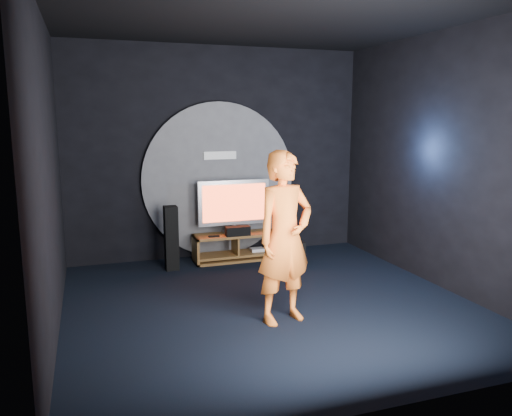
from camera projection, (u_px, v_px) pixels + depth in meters
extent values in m
plane|color=black|center=(269.00, 304.00, 6.36)|extent=(5.00, 5.00, 0.00)
cube|color=black|center=(218.00, 153.00, 8.37)|extent=(5.00, 0.04, 3.50)
cube|color=black|center=(386.00, 197.00, 3.71)|extent=(5.00, 0.04, 3.50)
cube|color=black|center=(48.00, 174.00, 5.25)|extent=(0.04, 5.00, 3.50)
cube|color=black|center=(441.00, 161.00, 6.83)|extent=(0.04, 5.00, 3.50)
cube|color=black|center=(271.00, 14.00, 5.73)|extent=(5.00, 5.00, 0.01)
cylinder|color=#515156|center=(220.00, 180.00, 8.40)|extent=(2.60, 0.08, 2.60)
cube|color=white|center=(220.00, 155.00, 8.28)|extent=(0.55, 0.03, 0.13)
cube|color=olive|center=(235.00, 235.00, 8.24)|extent=(1.38, 0.45, 0.04)
cube|color=olive|center=(235.00, 254.00, 8.30)|extent=(1.34, 0.42, 0.04)
cube|color=olive|center=(196.00, 250.00, 8.06)|extent=(0.04, 0.45, 0.45)
cube|color=olive|center=(273.00, 244.00, 8.49)|extent=(0.04, 0.45, 0.45)
cube|color=olive|center=(235.00, 244.00, 8.27)|extent=(0.03, 0.40, 0.29)
cube|color=olive|center=(235.00, 259.00, 8.31)|extent=(1.38, 0.45, 0.04)
cube|color=silver|center=(257.00, 250.00, 8.41)|extent=(0.22, 0.16, 0.05)
cube|color=#B2B3BA|center=(234.00, 232.00, 8.30)|extent=(0.36, 0.22, 0.04)
cylinder|color=#B2B3BA|center=(234.00, 227.00, 8.28)|extent=(0.07, 0.07, 0.10)
cube|color=#B2B3BA|center=(234.00, 202.00, 8.21)|extent=(1.20, 0.06, 0.74)
cube|color=#FF4B23|center=(234.00, 203.00, 8.18)|extent=(1.07, 0.01, 0.61)
cube|color=black|center=(238.00, 231.00, 8.09)|extent=(0.40, 0.15, 0.15)
cube|color=black|center=(214.00, 236.00, 8.00)|extent=(0.18, 0.05, 0.02)
cube|color=black|center=(171.00, 238.00, 7.71)|extent=(0.20, 0.22, 1.00)
cube|color=black|center=(286.00, 226.00, 8.55)|extent=(0.20, 0.22, 1.00)
cube|color=black|center=(293.00, 252.00, 8.14)|extent=(0.32, 0.32, 0.35)
imported|color=orange|center=(285.00, 238.00, 5.66)|extent=(0.82, 0.64, 1.98)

